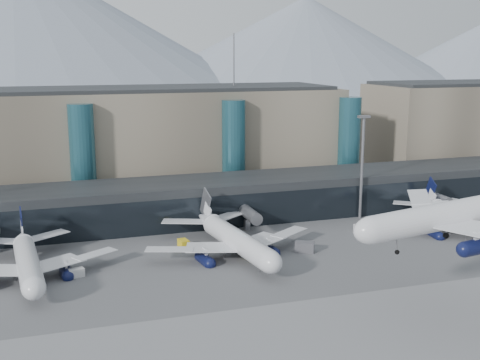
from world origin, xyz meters
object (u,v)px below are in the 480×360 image
(veh_b, at_px, (184,244))
(veh_h, at_px, (257,253))
(lightmast_mid, at_px, (362,161))
(jet_parked_right, at_px, (455,212))
(veh_c, at_px, (304,247))
(jet_parked_left, at_px, (26,252))
(veh_f, at_px, (22,261))
(hero_jet, at_px, (470,205))
(jet_parked_mid, at_px, (230,230))
(veh_a, at_px, (76,273))
(veh_g, at_px, (359,228))

(veh_b, height_order, veh_h, veh_h)
(veh_b, bearing_deg, veh_h, -139.58)
(lightmast_mid, distance_m, jet_parked_right, 24.73)
(lightmast_mid, relative_size, veh_c, 6.57)
(jet_parked_left, bearing_deg, veh_f, 6.79)
(hero_jet, height_order, veh_f, hero_jet)
(jet_parked_mid, bearing_deg, lightmast_mid, -75.95)
(veh_a, relative_size, veh_g, 1.15)
(veh_b, distance_m, veh_h, 16.63)
(lightmast_mid, xyz_separation_m, veh_f, (-79.12, -11.17, -13.39))
(veh_f, bearing_deg, hero_jet, -133.45)
(veh_g, bearing_deg, jet_parked_left, -95.73)
(jet_parked_left, bearing_deg, hero_jet, -127.50)
(veh_a, height_order, veh_b, veh_b)
(jet_parked_mid, bearing_deg, veh_c, -115.03)
(jet_parked_left, height_order, veh_a, jet_parked_left)
(veh_b, xyz_separation_m, veh_h, (12.63, -10.83, 0.13))
(veh_g, bearing_deg, veh_c, -71.72)
(hero_jet, height_order, jet_parked_left, hero_jet)
(jet_parked_mid, xyz_separation_m, veh_g, (32.77, 5.50, -3.96))
(hero_jet, xyz_separation_m, jet_parked_mid, (-24.93, 41.35, -13.57))
(veh_c, bearing_deg, veh_f, -160.08)
(hero_jet, relative_size, veh_c, 9.30)
(jet_parked_right, xyz_separation_m, veh_c, (-39.32, -3.64, -3.26))
(veh_g, distance_m, veh_h, 30.53)
(jet_parked_right, bearing_deg, veh_a, 100.28)
(lightmast_mid, bearing_deg, veh_h, -149.39)
(veh_a, distance_m, veh_c, 45.76)
(veh_c, bearing_deg, lightmast_mid, 69.06)
(jet_parked_left, xyz_separation_m, veh_b, (31.05, 6.76, -3.45))
(jet_parked_left, relative_size, jet_parked_right, 0.99)
(jet_parked_right, relative_size, veh_a, 12.52)
(lightmast_mid, height_order, jet_parked_mid, lightmast_mid)
(veh_a, xyz_separation_m, veh_b, (22.52, 10.87, 0.04))
(jet_parked_left, distance_m, veh_b, 31.96)
(jet_parked_left, height_order, jet_parked_mid, jet_parked_mid)
(jet_parked_right, distance_m, veh_h, 50.19)
(lightmast_mid, xyz_separation_m, jet_parked_mid, (-38.42, -15.46, -9.75))
(hero_jet, xyz_separation_m, jet_parked_left, (-64.54, 40.55, -13.96))
(lightmast_mid, bearing_deg, hero_jet, -103.36)
(veh_b, bearing_deg, veh_f, 84.03)
(veh_a, bearing_deg, veh_g, -6.29)
(jet_parked_mid, bearing_deg, veh_a, 91.11)
(hero_jet, xyz_separation_m, veh_g, (7.85, 46.85, -17.53))
(veh_b, height_order, veh_c, veh_c)
(jet_parked_mid, relative_size, veh_c, 9.76)
(jet_parked_left, height_order, veh_g, jet_parked_left)
(veh_h, bearing_deg, hero_jet, -83.08)
(veh_f, bearing_deg, lightmast_mid, -90.60)
(veh_a, xyz_separation_m, veh_f, (-9.62, 9.19, 0.23))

